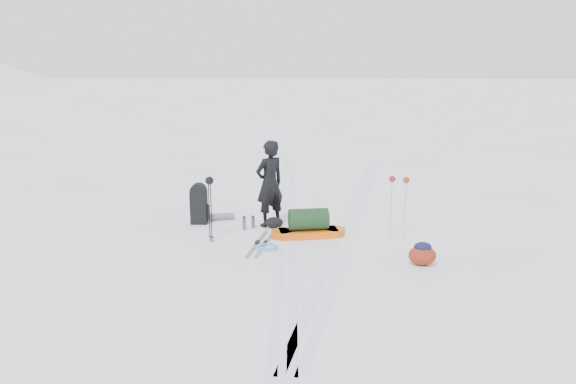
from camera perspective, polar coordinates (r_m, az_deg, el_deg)
name	(u,v)px	position (r m, az deg, el deg)	size (l,w,h in m)	color
ground	(287,242)	(11.27, -0.15, -5.05)	(200.00, 200.00, 0.00)	white
ski_tracks	(318,229)	(12.07, 3.10, -3.80)	(3.38, 17.97, 0.01)	silver
skier	(270,184)	(12.09, -1.88, 0.86)	(0.69, 0.45, 1.89)	black
pulk_sled	(308,226)	(11.53, 2.09, -3.46)	(1.60, 0.76, 0.59)	#EA5C0D
expedition_rucksack	(202,205)	(12.56, -8.74, -1.28)	(0.92, 0.63, 0.91)	black
ski_poles_black	(210,189)	(11.09, -7.97, 0.35)	(0.16, 0.17, 1.33)	black
ski_poles_silver	(399,186)	(11.45, 11.21, 0.55)	(0.40, 0.22, 1.28)	silver
touring_skis_grey	(261,243)	(11.13, -2.74, -5.24)	(0.42, 1.65, 0.06)	#9B9FA4
touring_skis_white	(335,235)	(11.63, 4.76, -4.42)	(1.86, 1.35, 0.07)	white
rope_coil	(267,247)	(10.87, -2.14, -5.60)	(0.50, 0.50, 0.05)	#61A9EB
small_daypack	(422,254)	(10.25, 13.49, -6.13)	(0.59, 0.53, 0.42)	maroon
thermos_pair	(248,223)	(12.10, -4.04, -3.12)	(0.25, 0.22, 0.29)	slate
stuff_sack	(274,223)	(12.14, -1.41, -3.12)	(0.42, 0.35, 0.24)	black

